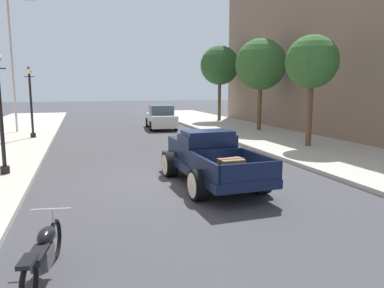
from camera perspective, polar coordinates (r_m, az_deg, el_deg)
name	(u,v)px	position (r m, az deg, el deg)	size (l,w,h in m)	color
ground_plane	(184,180)	(11.46, -1.20, -5.65)	(140.00, 140.00, 0.00)	#3D3D42
sidewalk_right	(373,164)	(15.07, 26.41, -2.77)	(5.50, 64.00, 0.15)	#B7B2A8
hotrod_truck_navy	(208,158)	(11.05, 2.55, -2.18)	(2.31, 4.99, 1.58)	#0F1938
motorcycle_parked	(43,252)	(6.06, -22.20, -15.37)	(0.64, 2.10, 0.93)	black
car_background_white	(161,118)	(25.69, -4.87, 4.10)	(2.12, 4.42, 1.65)	silver
street_lamp_near	(0,103)	(12.81, -27.85, 5.67)	(0.50, 0.32, 3.85)	black
street_lamp_far	(31,96)	(21.70, -23.91, 6.80)	(0.50, 0.32, 3.85)	black
flagpole	(14,39)	(25.12, -26.00, 14.59)	(1.74, 0.16, 9.16)	#B2B2B7
street_tree_nearest	(312,62)	(17.87, 18.23, 12.02)	(2.40, 2.40, 5.08)	brown
street_tree_second	(261,65)	(23.82, 10.68, 12.11)	(3.19, 3.19, 5.76)	brown
street_tree_third	(220,66)	(30.57, 4.36, 12.12)	(3.17, 3.17, 6.10)	brown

